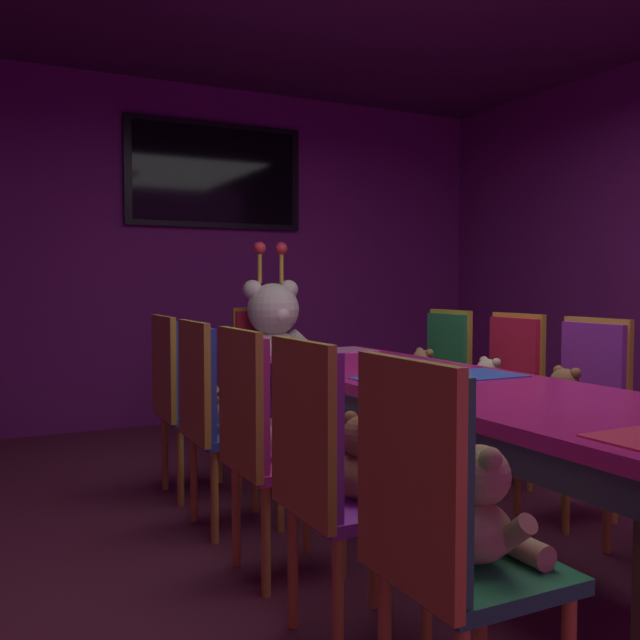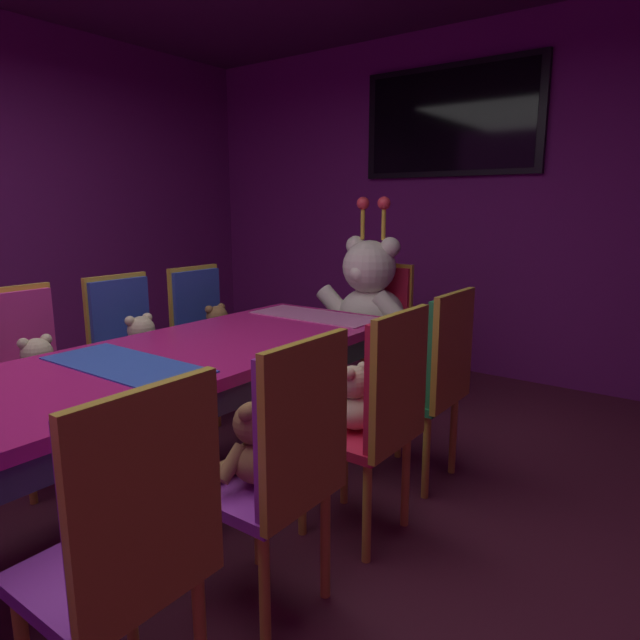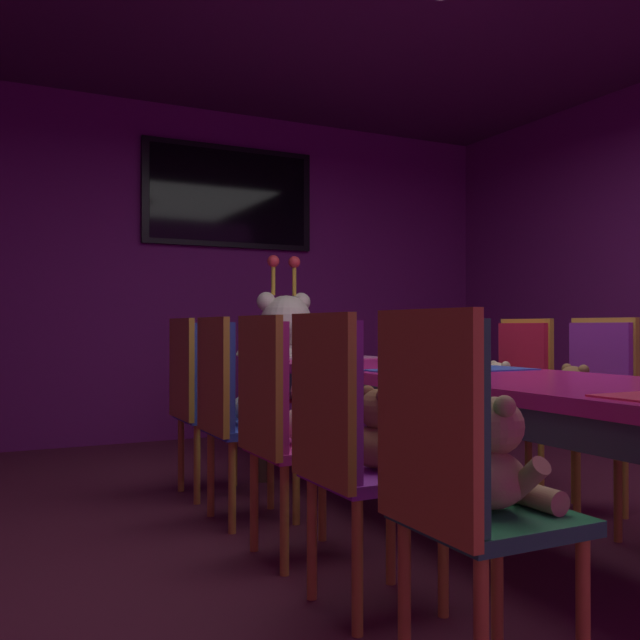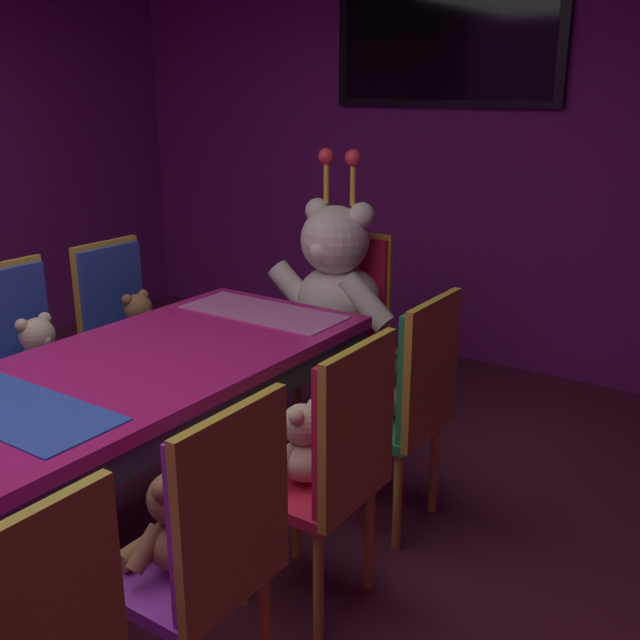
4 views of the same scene
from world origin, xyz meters
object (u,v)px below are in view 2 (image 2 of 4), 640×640
object	(u,v)px
teddy_left_4	(218,330)
chair_right_2	(287,455)
chair_left_3	(127,341)
chair_right_4	(437,369)
teddy_left_3	(143,346)
king_teddy_bear	(368,298)
chair_right_3	(382,405)
banquet_table	(127,385)
chair_left_2	(25,364)
teddy_left_2	(40,371)
teddy_right_2	(254,447)
chair_left_4	(203,325)
chair_right_1	(133,536)
teddy_right_4	(410,368)
throne_chair	(380,319)
wall_tv	(450,121)
teddy_right_3	(352,401)

from	to	relation	value
teddy_left_4	chair_right_2	world-z (taller)	chair_right_2
chair_left_3	chair_right_4	distance (m)	1.80
teddy_left_3	king_teddy_bear	bearing A→B (deg)	60.77
teddy_left_4	chair_right_3	size ratio (longest dim) A/B	0.31
banquet_table	chair_left_2	distance (m)	0.87
chair_right_3	king_teddy_bear	xyz separation A→B (m)	(-0.88, 1.33, 0.17)
teddy_left_2	chair_left_3	xyz separation A→B (m)	(-0.15, 0.60, 0.01)
chair_left_3	teddy_right_2	distance (m)	1.71
chair_left_4	chair_right_4	distance (m)	1.71
teddy_left_2	teddy_left_4	world-z (taller)	teddy_left_2
chair_right_1	teddy_right_4	bearing A→B (deg)	-85.12
teddy_left_2	chair_right_1	world-z (taller)	chair_right_1
chair_right_2	chair_right_3	distance (m)	0.58
chair_right_3	chair_right_1	bearing A→B (deg)	88.61
chair_right_1	throne_chair	size ratio (longest dim) A/B	1.00
teddy_right_2	wall_tv	world-z (taller)	wall_tv
teddy_right_4	chair_right_2	bearing A→B (deg)	97.94
teddy_left_3	wall_tv	distance (m)	2.99
throne_chair	wall_tv	size ratio (longest dim) A/B	0.66
chair_left_2	chair_right_1	distance (m)	1.82
teddy_right_2	chair_left_2	bearing A→B (deg)	-0.83
chair_right_1	chair_right_4	size ratio (longest dim) A/B	1.00
chair_right_2	throne_chair	distance (m)	2.25
teddy_left_4	teddy_left_2	bearing A→B (deg)	-90.25
chair_left_3	teddy_left_3	bearing A→B (deg)	0.00
teddy_right_3	teddy_left_2	bearing A→B (deg)	20.85
banquet_table	chair_right_3	distance (m)	1.05
chair_left_4	teddy_left_4	xyz separation A→B (m)	(0.14, 0.00, -0.01)
teddy_left_3	teddy_right_4	world-z (taller)	teddy_left_3
chair_right_1	teddy_right_3	xyz separation A→B (m)	(-0.12, 1.14, -0.02)
teddy_left_2	chair_right_1	distance (m)	1.68
chair_right_3	wall_tv	xyz separation A→B (m)	(-0.88, 2.55, 1.45)
teddy_right_2	chair_right_4	distance (m)	1.17
teddy_right_2	chair_left_3	bearing A→B (deg)	-21.30
wall_tv	chair_left_4	bearing A→B (deg)	-114.06
banquet_table	wall_tv	world-z (taller)	wall_tv
teddy_left_2	king_teddy_bear	world-z (taller)	king_teddy_bear
chair_right_4	teddy_left_2	bearing A→B (deg)	36.08
chair_right_4	wall_tv	world-z (taller)	wall_tv
teddy_right_3	teddy_left_3	bearing A→B (deg)	-1.63
chair_left_4	teddy_left_4	world-z (taller)	chair_left_4
chair_left_2	throne_chair	size ratio (longest dim) A/B	1.00
banquet_table	teddy_left_4	bearing A→B (deg)	121.10
teddy_left_4	teddy_right_4	xyz separation A→B (m)	(1.42, -0.04, -0.00)
teddy_right_4	wall_tv	distance (m)	2.55
teddy_right_2	teddy_right_4	bearing A→B (deg)	-89.10
chair_right_4	wall_tv	size ratio (longest dim) A/B	0.66
chair_right_4	teddy_right_4	size ratio (longest dim) A/B	3.26
chair_left_3	wall_tv	distance (m)	3.02
chair_right_2	chair_right_1	bearing A→B (deg)	88.53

